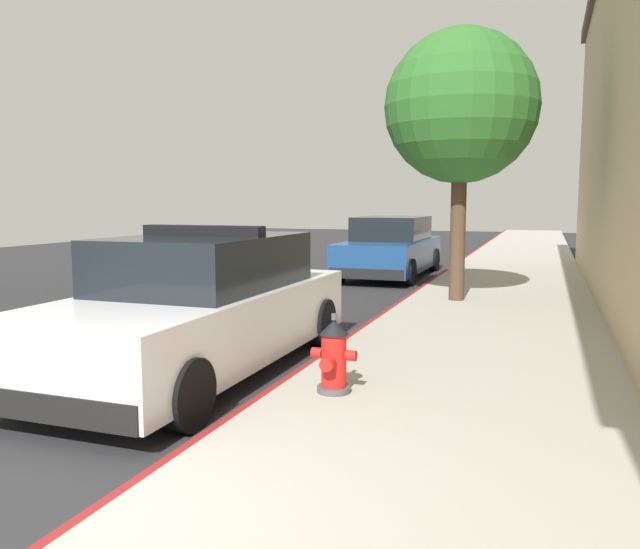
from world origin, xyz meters
TOP-DOWN VIEW (x-y plane):
  - ground_plane at (-4.34, 10.00)m, footprint 30.51×60.00m
  - sidewalk_pavement at (1.66, 10.00)m, footprint 3.32×60.00m
  - curb_painted_edge at (-0.04, 10.00)m, footprint 0.08×60.00m
  - police_cruiser at (-1.26, 3.58)m, footprint 1.94×4.84m
  - parked_car_silver_ahead at (-1.39, 13.45)m, footprint 1.94×4.84m
  - fire_hydrant at (0.57, 2.88)m, footprint 0.44×0.40m
  - street_tree at (0.90, 9.06)m, footprint 2.74×2.74m

SIDE VIEW (x-z plane):
  - ground_plane at x=-4.34m, z-range -0.20..0.00m
  - sidewalk_pavement at x=1.66m, z-range 0.00..0.14m
  - curb_painted_edge at x=-0.04m, z-range 0.00..0.14m
  - fire_hydrant at x=0.57m, z-range 0.11..0.87m
  - parked_car_silver_ahead at x=-1.39m, z-range -0.04..1.52m
  - police_cruiser at x=-1.26m, z-range -0.10..1.58m
  - street_tree at x=0.90m, z-range 1.18..6.06m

